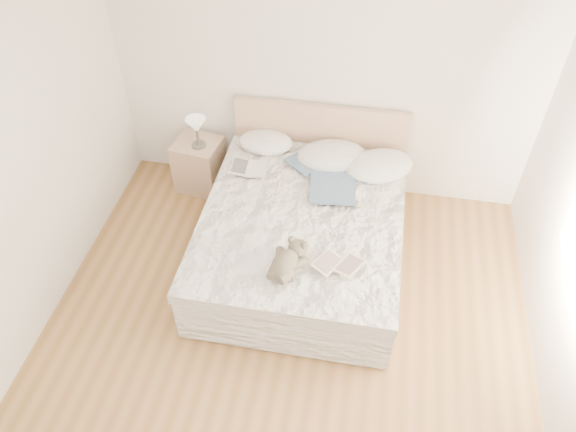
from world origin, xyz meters
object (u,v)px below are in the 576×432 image
object	(u,v)px
nightstand	(199,165)
bed	(303,231)
childrens_book	(338,264)
table_lamp	(196,127)
photo_book	(249,168)
teddy_bear	(285,269)

from	to	relation	value
nightstand	bed	bearing A→B (deg)	-32.71
bed	childrens_book	world-z (taller)	bed
table_lamp	photo_book	bearing A→B (deg)	-29.59
childrens_book	teddy_bear	distance (m)	0.42
table_lamp	childrens_book	xyz separation A→B (m)	(1.55, -1.35, -0.16)
bed	nightstand	world-z (taller)	bed
teddy_bear	childrens_book	bearing A→B (deg)	36.80
bed	teddy_bear	bearing A→B (deg)	-92.16
photo_book	childrens_book	distance (m)	1.39
nightstand	childrens_book	distance (m)	2.14
bed	teddy_bear	xyz separation A→B (m)	(-0.03, -0.75, 0.34)
table_lamp	teddy_bear	size ratio (longest dim) A/B	0.89
photo_book	childrens_book	size ratio (longest dim) A/B	1.01
bed	nightstand	xyz separation A→B (m)	(-1.21, 0.78, -0.03)
bed	nightstand	distance (m)	1.44
photo_book	childrens_book	bearing A→B (deg)	-49.38
nightstand	table_lamp	xyz separation A→B (m)	(0.04, -0.04, 0.51)
childrens_book	photo_book	bearing A→B (deg)	163.17
photo_book	table_lamp	bearing A→B (deg)	147.78
table_lamp	teddy_bear	bearing A→B (deg)	-52.37
photo_book	teddy_bear	bearing A→B (deg)	-66.88
photo_book	teddy_bear	distance (m)	1.28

